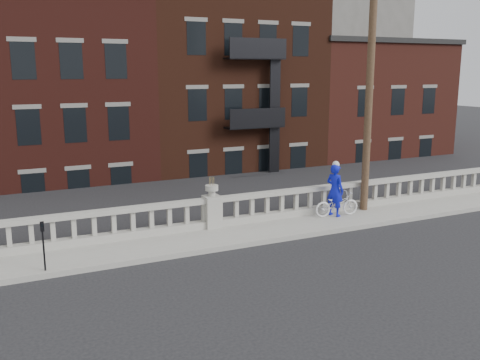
% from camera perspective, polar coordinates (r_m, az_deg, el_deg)
% --- Properties ---
extents(ground, '(120.00, 120.00, 0.00)m').
position_cam_1_polar(ground, '(15.10, 2.89, -9.47)').
color(ground, black).
rests_on(ground, ground).
extents(sidewalk, '(32.00, 2.20, 0.15)m').
position_cam_1_polar(sidewalk, '(17.62, -1.79, -6.07)').
color(sidewalk, gray).
rests_on(sidewalk, ground).
extents(balustrade, '(28.00, 0.34, 1.03)m').
position_cam_1_polar(balustrade, '(18.30, -3.00, -3.56)').
color(balustrade, gray).
rests_on(balustrade, sidewalk).
extents(planter_pedestal, '(0.55, 0.55, 1.76)m').
position_cam_1_polar(planter_pedestal, '(18.25, -3.01, -2.98)').
color(planter_pedestal, gray).
rests_on(planter_pedestal, sidewalk).
extents(lower_level, '(80.00, 44.00, 20.80)m').
position_cam_1_polar(lower_level, '(36.26, -13.99, 6.89)').
color(lower_level, '#605E59').
rests_on(lower_level, ground).
extents(utility_pole, '(1.60, 0.28, 10.00)m').
position_cam_1_polar(utility_pole, '(20.56, 13.71, 10.78)').
color(utility_pole, '#422D1E').
rests_on(utility_pole, sidewalk).
extents(parking_meter_c, '(0.10, 0.09, 1.36)m').
position_cam_1_polar(parking_meter_c, '(15.22, -20.27, -6.07)').
color(parking_meter_c, black).
rests_on(parking_meter_c, sidewalk).
extents(bicycle, '(1.77, 0.81, 0.89)m').
position_cam_1_polar(bicycle, '(20.00, 10.28, -2.53)').
color(bicycle, white).
rests_on(bicycle, sidewalk).
extents(cyclist, '(0.67, 0.82, 1.94)m').
position_cam_1_polar(cyclist, '(19.89, 10.09, -1.06)').
color(cyclist, '#0C14BC').
rests_on(cyclist, sidewalk).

